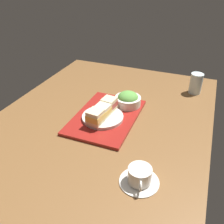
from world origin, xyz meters
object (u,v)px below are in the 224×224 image
(salad_bowl, at_px, (128,99))
(sandwich_plate, at_px, (103,117))
(sandwich_middle, at_px, (103,111))
(sandwich_far, at_px, (95,117))
(coffee_cup, at_px, (140,177))
(sandwich_near, at_px, (109,104))
(drinking_glass, at_px, (196,83))

(salad_bowl, bearing_deg, sandwich_plate, -23.16)
(sandwich_middle, distance_m, sandwich_far, 0.07)
(coffee_cup, bearing_deg, sandwich_plate, -138.51)
(sandwich_middle, bearing_deg, salad_bowl, 156.84)
(salad_bowl, bearing_deg, sandwich_far, -18.29)
(sandwich_middle, distance_m, salad_bowl, 0.18)
(sandwich_near, bearing_deg, salad_bowl, 146.69)
(sandwich_plate, bearing_deg, drinking_glass, 141.03)
(sandwich_plate, bearing_deg, sandwich_far, -5.18)
(drinking_glass, bearing_deg, sandwich_far, -35.72)
(sandwich_near, bearing_deg, coffee_cup, 35.37)
(sandwich_near, relative_size, coffee_cup, 0.54)
(sandwich_far, bearing_deg, coffee_cup, 49.14)
(drinking_glass, bearing_deg, sandwich_middle, -38.97)
(coffee_cup, bearing_deg, sandwich_near, -144.63)
(sandwich_middle, xyz_separation_m, sandwich_far, (0.07, -0.01, 0.00))
(sandwich_near, distance_m, salad_bowl, 0.12)
(sandwich_middle, bearing_deg, drinking_glass, 141.03)
(salad_bowl, xyz_separation_m, drinking_glass, (-0.30, 0.30, 0.01))
(sandwich_far, relative_size, drinking_glass, 0.65)
(sandwich_plate, distance_m, coffee_cup, 0.40)
(sandwich_near, bearing_deg, sandwich_middle, -5.18)
(salad_bowl, bearing_deg, sandwich_middle, -23.16)
(sandwich_far, bearing_deg, sandwich_near, 174.82)
(sandwich_middle, xyz_separation_m, coffee_cup, (0.30, 0.27, -0.03))
(sandwich_plate, xyz_separation_m, salad_bowl, (-0.16, 0.07, 0.02))
(sandwich_middle, height_order, drinking_glass, drinking_glass)
(sandwich_far, bearing_deg, sandwich_middle, 174.82)
(sandwich_plate, relative_size, sandwich_far, 2.56)
(sandwich_near, relative_size, drinking_glass, 0.65)
(sandwich_plate, relative_size, sandwich_near, 2.59)
(coffee_cup, distance_m, drinking_glass, 0.77)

